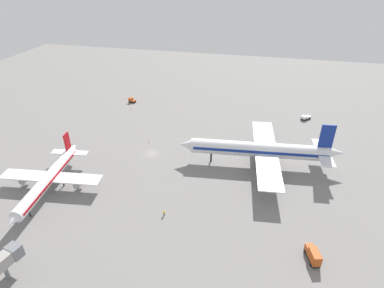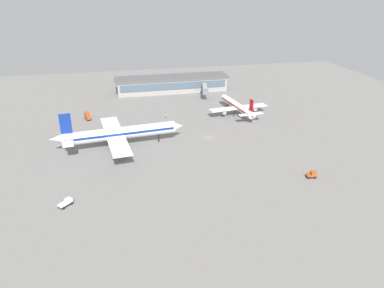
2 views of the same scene
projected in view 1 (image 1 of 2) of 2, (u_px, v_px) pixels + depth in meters
ground at (152, 153)px, 114.46m from camera, size 288.00×288.00×0.00m
airplane_at_gate at (261, 150)px, 105.10m from camera, size 54.25×43.71×16.50m
airplane_taxiing at (49, 178)px, 94.20m from camera, size 31.25×38.74×11.79m
baggage_tug at (132, 100)px, 154.95m from camera, size 3.43×2.60×2.30m
pushback_tractor at (305, 117)px, 138.33m from camera, size 4.49×4.42×1.90m
catering_truck at (313, 255)px, 72.95m from camera, size 3.40×5.91×3.30m
ground_crew_worker at (164, 213)px, 86.23m from camera, size 0.57×0.45×1.67m
safety_cone_near_gate at (131, 109)px, 147.64m from camera, size 0.44×0.44×0.60m
safety_cone_mid_apron at (149, 142)px, 121.18m from camera, size 0.44×0.44×0.60m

